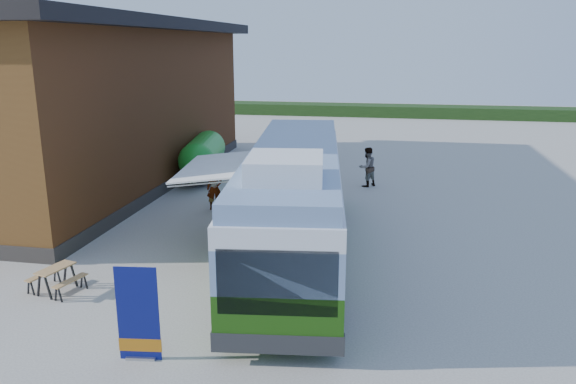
% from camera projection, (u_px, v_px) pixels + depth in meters
% --- Properties ---
extents(ground, '(100.00, 100.00, 0.00)m').
position_uv_depth(ground, '(266.00, 281.00, 15.67)').
color(ground, '#BCB7AD').
rests_on(ground, ground).
extents(barn, '(9.60, 21.20, 7.50)m').
position_uv_depth(barn, '(93.00, 106.00, 26.11)').
color(barn, brown).
rests_on(barn, ground).
extents(hedge, '(40.00, 3.00, 1.00)m').
position_uv_depth(hedge, '(446.00, 112.00, 50.24)').
color(hedge, '#264419').
rests_on(hedge, ground).
extents(bus, '(4.22, 13.07, 3.95)m').
position_uv_depth(bus, '(294.00, 197.00, 17.05)').
color(bus, '#2D6310').
rests_on(bus, ground).
extents(awning, '(3.08, 4.45, 0.52)m').
position_uv_depth(awning, '(229.00, 160.00, 17.54)').
color(awning, white).
rests_on(awning, ground).
extents(banner, '(0.90, 0.25, 2.07)m').
position_uv_depth(banner, '(139.00, 322.00, 11.55)').
color(banner, navy).
rests_on(banner, ground).
extents(picnic_table, '(1.42, 1.33, 0.68)m').
position_uv_depth(picnic_table, '(56.00, 274.00, 14.85)').
color(picnic_table, tan).
rests_on(picnic_table, ground).
extents(person_a, '(0.72, 0.59, 1.70)m').
position_uv_depth(person_a, '(215.00, 188.00, 22.24)').
color(person_a, '#999999').
rests_on(person_a, ground).
extents(person_b, '(1.12, 1.11, 1.82)m').
position_uv_depth(person_b, '(367.00, 167.00, 25.81)').
color(person_b, '#999999').
rests_on(person_b, ground).
extents(slurry_tanker, '(2.28, 5.59, 2.08)m').
position_uv_depth(slurry_tanker, '(203.00, 154.00, 27.23)').
color(slurry_tanker, green).
rests_on(slurry_tanker, ground).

